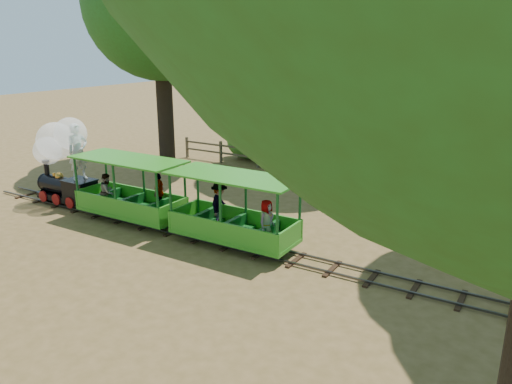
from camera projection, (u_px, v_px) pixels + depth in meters
The scene contains 9 objects.
ground at pixel (262, 253), 13.28m from camera, with size 90.00×90.00×0.00m, color olive.
track at pixel (263, 250), 13.26m from camera, with size 22.00×1.00×0.10m.
locomotive at pixel (62, 155), 16.80m from camera, with size 2.70×1.27×3.10m.
carriage_front at pixel (131, 197), 15.41m from camera, with size 3.68×1.50×1.91m.
carriage_rear at pixel (234, 217), 13.57m from camera, with size 3.68×1.52×1.91m.
fence at pixel (366, 169), 19.66m from camera, with size 18.10×0.10×1.00m.
shrub_west at pixel (249, 143), 23.80m from camera, with size 2.21×1.70×1.53m, color #2D6B1E.
shrub_mid_w at pixel (283, 141), 22.79m from camera, with size 3.07×2.36×2.12m, color #2D6B1E.
shrub_mid_e at pixel (509, 172), 18.18m from camera, with size 2.39×1.84×1.65m, color #2D6B1E.
Camera 1 is at (6.23, -10.55, 5.38)m, focal length 35.00 mm.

